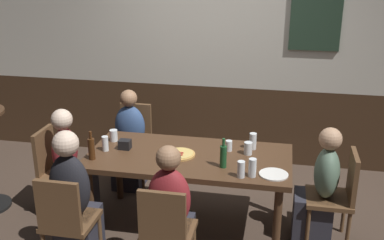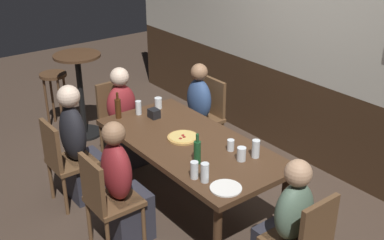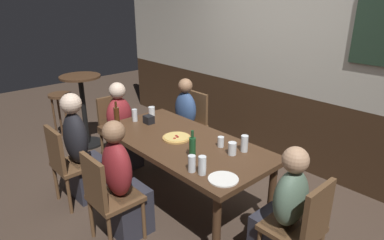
% 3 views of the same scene
% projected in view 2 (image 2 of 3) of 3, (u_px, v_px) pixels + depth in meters
% --- Properties ---
extents(ground_plane, '(12.00, 12.00, 0.00)m').
position_uv_depth(ground_plane, '(190.00, 209.00, 4.62)').
color(ground_plane, '#423328').
extents(wall_back, '(6.40, 0.13, 2.60)m').
position_uv_depth(wall_back, '(316.00, 49.00, 4.97)').
color(wall_back, '#3D2819').
rests_on(wall_back, ground_plane).
extents(dining_table, '(1.87, 0.91, 0.74)m').
position_uv_depth(dining_table, '(190.00, 149.00, 4.34)').
color(dining_table, '#472D1C').
rests_on(dining_table, ground_plane).
extents(chair_mid_near, '(0.40, 0.40, 0.88)m').
position_uv_depth(chair_mid_near, '(106.00, 198.00, 3.93)').
color(chair_mid_near, brown).
rests_on(chair_mid_near, ground_plane).
extents(chair_left_far, '(0.40, 0.40, 0.88)m').
position_uv_depth(chair_left_far, '(207.00, 113.00, 5.48)').
color(chair_left_far, brown).
rests_on(chair_left_far, ground_plane).
extents(chair_head_east, '(0.40, 0.40, 0.88)m').
position_uv_depth(chair_head_east, '(304.00, 240.00, 3.44)').
color(chair_head_east, brown).
rests_on(chair_head_east, ground_plane).
extents(chair_left_near, '(0.40, 0.40, 0.88)m').
position_uv_depth(chair_left_near, '(64.00, 158.00, 4.52)').
color(chair_left_near, brown).
rests_on(chair_left_near, ground_plane).
extents(chair_head_west, '(0.40, 0.40, 0.88)m').
position_uv_depth(chair_head_west, '(117.00, 117.00, 5.38)').
color(chair_head_west, brown).
rests_on(chair_head_west, ground_plane).
extents(person_mid_near, '(0.34, 0.37, 1.15)m').
position_uv_depth(person_mid_near, '(123.00, 192.00, 4.02)').
color(person_mid_near, '#2D2D38').
rests_on(person_mid_near, ground_plane).
extents(person_left_far, '(0.34, 0.37, 1.10)m').
position_uv_depth(person_left_far, '(196.00, 119.00, 5.40)').
color(person_left_far, '#2D2D38').
rests_on(person_left_far, ground_plane).
extents(person_head_east, '(0.37, 0.34, 1.10)m').
position_uv_depth(person_head_east, '(286.00, 232.00, 3.57)').
color(person_head_east, '#2D2D38').
rests_on(person_head_east, ground_plane).
extents(person_left_near, '(0.34, 0.37, 1.20)m').
position_uv_depth(person_left_near, '(79.00, 152.00, 4.60)').
color(person_left_near, '#2D2D38').
rests_on(person_left_near, ground_plane).
extents(person_head_west, '(0.37, 0.34, 1.11)m').
position_uv_depth(person_head_west, '(125.00, 124.00, 5.27)').
color(person_head_west, '#2D2D38').
rests_on(person_head_west, ground_plane).
extents(pizza, '(0.29, 0.29, 0.03)m').
position_uv_depth(pizza, '(183.00, 137.00, 4.35)').
color(pizza, tan).
rests_on(pizza, dining_table).
extents(pint_glass_stout, '(0.07, 0.07, 0.16)m').
position_uv_depth(pint_glass_stout, '(256.00, 150.00, 4.02)').
color(pint_glass_stout, silver).
rests_on(pint_glass_stout, dining_table).
extents(pint_glass_amber, '(0.08, 0.08, 0.11)m').
position_uv_depth(pint_glass_amber, '(158.00, 104.00, 4.97)').
color(pint_glass_amber, silver).
rests_on(pint_glass_amber, dining_table).
extents(tumbler_short, '(0.06, 0.06, 0.14)m').
position_uv_depth(tumbler_short, '(139.00, 109.00, 4.82)').
color(tumbler_short, silver).
rests_on(tumbler_short, dining_table).
extents(pint_glass_pale, '(0.06, 0.06, 0.10)m').
position_uv_depth(pint_glass_pale, '(231.00, 146.00, 4.14)').
color(pint_glass_pale, silver).
rests_on(pint_glass_pale, dining_table).
extents(tumbler_water, '(0.06, 0.06, 0.14)m').
position_uv_depth(tumbler_water, '(194.00, 171.00, 3.72)').
color(tumbler_water, silver).
rests_on(tumbler_water, dining_table).
extents(highball_clear, '(0.08, 0.08, 0.12)m').
position_uv_depth(highball_clear, '(241.00, 155.00, 3.97)').
color(highball_clear, silver).
rests_on(highball_clear, dining_table).
extents(beer_glass_half, '(0.07, 0.07, 0.16)m').
position_uv_depth(beer_glass_half, '(205.00, 174.00, 3.67)').
color(beer_glass_half, silver).
rests_on(beer_glass_half, dining_table).
extents(beer_bottle_green, '(0.06, 0.06, 0.27)m').
position_uv_depth(beer_bottle_green, '(197.00, 152.00, 3.91)').
color(beer_bottle_green, '#194723').
rests_on(beer_bottle_green, dining_table).
extents(beer_bottle_brown, '(0.06, 0.06, 0.27)m').
position_uv_depth(beer_bottle_brown, '(118.00, 108.00, 4.72)').
color(beer_bottle_brown, '#42230F').
rests_on(beer_bottle_brown, dining_table).
extents(plate_white_large, '(0.24, 0.24, 0.01)m').
position_uv_depth(plate_white_large, '(226.00, 188.00, 3.60)').
color(plate_white_large, white).
rests_on(plate_white_large, dining_table).
extents(condiment_caddy, '(0.11, 0.09, 0.09)m').
position_uv_depth(condiment_caddy, '(154.00, 114.00, 4.75)').
color(condiment_caddy, black).
rests_on(condiment_caddy, dining_table).
extents(side_bar_table, '(0.56, 0.56, 1.05)m').
position_uv_depth(side_bar_table, '(80.00, 89.00, 5.84)').
color(side_bar_table, black).
rests_on(side_bar_table, ground_plane).
extents(bar_stool, '(0.34, 0.34, 0.72)m').
position_uv_depth(bar_stool, '(54.00, 85.00, 6.10)').
color(bar_stool, '#513521').
rests_on(bar_stool, ground_plane).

